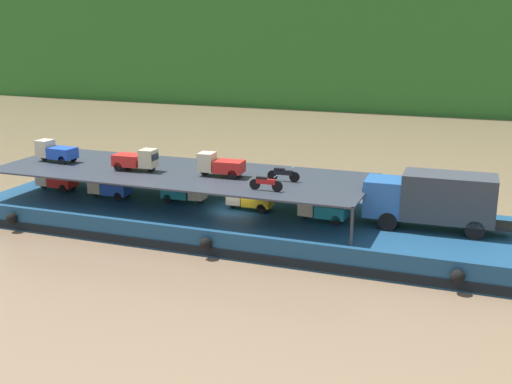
{
  "coord_description": "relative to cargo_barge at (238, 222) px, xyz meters",
  "views": [
    {
      "loc": [
        13.91,
        -33.81,
        12.4
      ],
      "look_at": [
        1.18,
        0.0,
        2.7
      ],
      "focal_mm": 44.71,
      "sensor_mm": 36.0,
      "label": 1
    }
  ],
  "objects": [
    {
      "name": "mini_truck_lower_stern",
      "position": [
        -13.15,
        0.09,
        1.44
      ],
      "size": [
        2.74,
        1.21,
        1.38
      ],
      "color": "red",
      "rests_on": "cargo_barge"
    },
    {
      "name": "mini_truck_upper_stern",
      "position": [
        -12.74,
        -0.2,
        3.44
      ],
      "size": [
        2.79,
        1.3,
        1.38
      ],
      "color": "#1E47B7",
      "rests_on": "cargo_rack"
    },
    {
      "name": "mini_truck_lower_bow",
      "position": [
        5.28,
        -0.33,
        1.44
      ],
      "size": [
        2.78,
        1.27,
        1.38
      ],
      "color": "teal",
      "rests_on": "cargo_barge"
    },
    {
      "name": "cargo_rack",
      "position": [
        -3.8,
        0.02,
        2.69
      ],
      "size": [
        23.24,
        7.84,
        2.0
      ],
      "color": "#2D333D",
      "rests_on": "cargo_barge"
    },
    {
      "name": "cargo_barge",
      "position": [
        0.0,
        0.0,
        0.0
      ],
      "size": [
        32.44,
        9.18,
        1.5
      ],
      "color": "navy",
      "rests_on": "ground"
    },
    {
      "name": "mini_truck_lower_mid",
      "position": [
        -3.66,
        0.38,
        1.44
      ],
      "size": [
        2.78,
        1.27,
        1.38
      ],
      "color": "teal",
      "rests_on": "cargo_barge"
    },
    {
      "name": "mini_truck_upper_fore",
      "position": [
        -1.02,
        -0.15,
        3.44
      ],
      "size": [
        2.79,
        1.29,
        1.38
      ],
      "color": "red",
      "rests_on": "cargo_rack"
    },
    {
      "name": "mini_truck_upper_mid",
      "position": [
        -6.45,
        -0.59,
        3.44
      ],
      "size": [
        2.77,
        1.25,
        1.38
      ],
      "color": "red",
      "rests_on": "cargo_rack"
    },
    {
      "name": "mini_truck_lower_fore",
      "position": [
        0.61,
        0.32,
        1.44
      ],
      "size": [
        2.77,
        1.25,
        1.38
      ],
      "color": "gold",
      "rests_on": "cargo_barge"
    },
    {
      "name": "ground_plane",
      "position": [
        0.0,
        0.02,
        -0.75
      ],
      "size": [
        400.0,
        400.0,
        0.0
      ],
      "primitive_type": "plane",
      "color": "#7F664C"
    },
    {
      "name": "motorcycle_upper_port",
      "position": [
        2.62,
        -2.33,
        3.18
      ],
      "size": [
        1.9,
        0.55,
        0.87
      ],
      "color": "black",
      "rests_on": "cargo_rack"
    },
    {
      "name": "motorcycle_upper_centre",
      "position": [
        2.85,
        0.02,
        3.18
      ],
      "size": [
        1.9,
        0.55,
        0.87
      ],
      "color": "black",
      "rests_on": "cargo_rack"
    },
    {
      "name": "covered_lorry",
      "position": [
        11.23,
        0.3,
        2.45
      ],
      "size": [
        7.91,
        2.5,
        3.1
      ],
      "color": "#285BA3",
      "rests_on": "cargo_barge"
    },
    {
      "name": "mini_truck_lower_aft",
      "position": [
        -8.69,
        -0.37,
        1.44
      ],
      "size": [
        2.77,
        1.25,
        1.38
      ],
      "color": "#1E47B7",
      "rests_on": "cargo_barge"
    }
  ]
}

